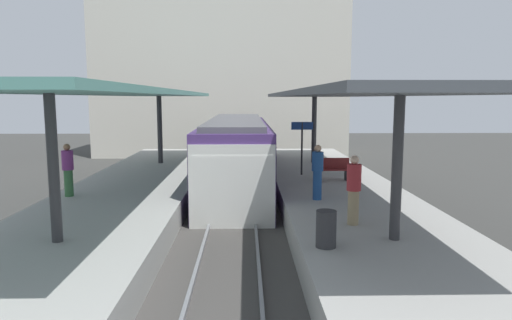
{
  "coord_description": "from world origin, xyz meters",
  "views": [
    {
      "loc": [
        0.43,
        -14.97,
        4.19
      ],
      "look_at": [
        0.84,
        3.67,
        1.67
      ],
      "focal_mm": 32.31,
      "sensor_mm": 36.0,
      "label": 1
    }
  ],
  "objects_px": {
    "commuter_train": "(236,155)",
    "platform_bench": "(332,168)",
    "passenger_near_bench": "(354,189)",
    "passenger_far_end": "(68,169)",
    "litter_bin": "(326,229)",
    "platform_sign": "(302,136)",
    "passenger_mid_platform": "(318,171)"
  },
  "relations": [
    {
      "from": "platform_sign",
      "to": "litter_bin",
      "type": "relative_size",
      "value": 2.76
    },
    {
      "from": "platform_sign",
      "to": "passenger_far_end",
      "type": "distance_m",
      "value": 9.12
    },
    {
      "from": "passenger_near_bench",
      "to": "passenger_far_end",
      "type": "bearing_deg",
      "value": 157.16
    },
    {
      "from": "platform_bench",
      "to": "litter_bin",
      "type": "xyz_separation_m",
      "value": [
        -1.64,
        -8.15,
        -0.06
      ]
    },
    {
      "from": "passenger_near_bench",
      "to": "litter_bin",
      "type": "bearing_deg",
      "value": -119.4
    },
    {
      "from": "passenger_near_bench",
      "to": "passenger_far_end",
      "type": "distance_m",
      "value": 9.23
    },
    {
      "from": "litter_bin",
      "to": "passenger_near_bench",
      "type": "xyz_separation_m",
      "value": [
        1.0,
        1.77,
        0.52
      ]
    },
    {
      "from": "passenger_far_end",
      "to": "platform_bench",
      "type": "bearing_deg",
      "value": 17.03
    },
    {
      "from": "litter_bin",
      "to": "passenger_mid_platform",
      "type": "relative_size",
      "value": 0.46
    },
    {
      "from": "commuter_train",
      "to": "platform_sign",
      "type": "xyz_separation_m",
      "value": [
        2.76,
        -1.03,
        0.9
      ]
    },
    {
      "from": "platform_bench",
      "to": "passenger_mid_platform",
      "type": "xyz_separation_m",
      "value": [
        -1.11,
        -3.47,
        0.44
      ]
    },
    {
      "from": "commuter_train",
      "to": "platform_bench",
      "type": "height_order",
      "value": "commuter_train"
    },
    {
      "from": "platform_sign",
      "to": "passenger_far_end",
      "type": "xyz_separation_m",
      "value": [
        -8.12,
        -4.09,
        -0.72
      ]
    },
    {
      "from": "platform_sign",
      "to": "litter_bin",
      "type": "xyz_separation_m",
      "value": [
        -0.61,
        -9.44,
        -1.22
      ]
    },
    {
      "from": "platform_sign",
      "to": "passenger_near_bench",
      "type": "relative_size",
      "value": 1.25
    },
    {
      "from": "passenger_near_bench",
      "to": "platform_sign",
      "type": "bearing_deg",
      "value": 92.86
    },
    {
      "from": "platform_bench",
      "to": "commuter_train",
      "type": "bearing_deg",
      "value": 148.59
    },
    {
      "from": "commuter_train",
      "to": "platform_bench",
      "type": "xyz_separation_m",
      "value": [
        3.79,
        -2.31,
        -0.26
      ]
    },
    {
      "from": "commuter_train",
      "to": "passenger_mid_platform",
      "type": "height_order",
      "value": "commuter_train"
    },
    {
      "from": "platform_bench",
      "to": "platform_sign",
      "type": "xyz_separation_m",
      "value": [
        -1.03,
        1.28,
        1.16
      ]
    },
    {
      "from": "commuter_train",
      "to": "passenger_near_bench",
      "type": "height_order",
      "value": "commuter_train"
    },
    {
      "from": "litter_bin",
      "to": "passenger_far_end",
      "type": "distance_m",
      "value": 9.23
    },
    {
      "from": "litter_bin",
      "to": "passenger_mid_platform",
      "type": "height_order",
      "value": "passenger_mid_platform"
    },
    {
      "from": "platform_bench",
      "to": "passenger_near_bench",
      "type": "height_order",
      "value": "passenger_near_bench"
    },
    {
      "from": "commuter_train",
      "to": "litter_bin",
      "type": "height_order",
      "value": "commuter_train"
    },
    {
      "from": "passenger_far_end",
      "to": "litter_bin",
      "type": "bearing_deg",
      "value": -35.46
    },
    {
      "from": "litter_bin",
      "to": "passenger_mid_platform",
      "type": "xyz_separation_m",
      "value": [
        0.53,
        4.68,
        0.51
      ]
    },
    {
      "from": "platform_bench",
      "to": "passenger_far_end",
      "type": "relative_size",
      "value": 0.81
    },
    {
      "from": "commuter_train",
      "to": "platform_sign",
      "type": "bearing_deg",
      "value": -20.48
    },
    {
      "from": "passenger_near_bench",
      "to": "passenger_far_end",
      "type": "xyz_separation_m",
      "value": [
        -8.5,
        3.58,
        -0.02
      ]
    },
    {
      "from": "platform_sign",
      "to": "litter_bin",
      "type": "height_order",
      "value": "platform_sign"
    },
    {
      "from": "platform_bench",
      "to": "passenger_mid_platform",
      "type": "relative_size",
      "value": 0.8
    }
  ]
}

